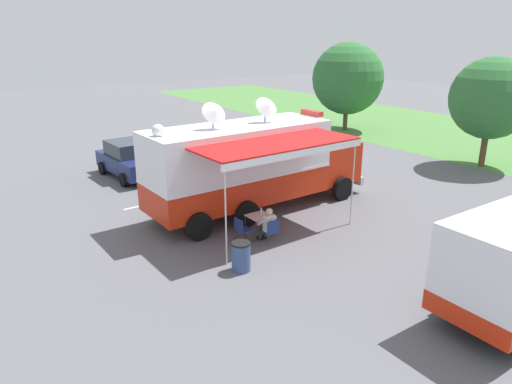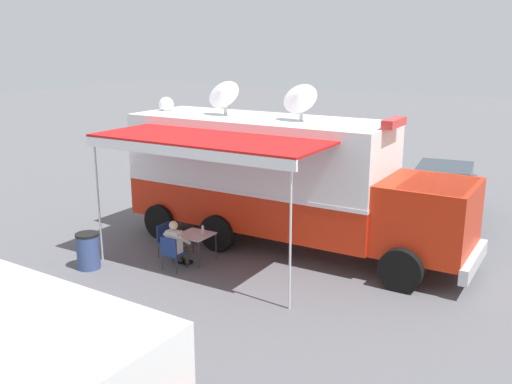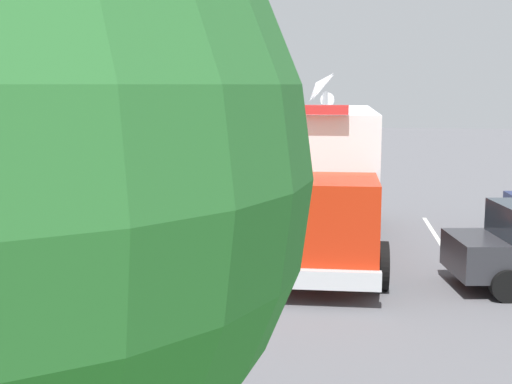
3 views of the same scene
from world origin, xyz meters
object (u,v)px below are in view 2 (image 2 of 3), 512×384
object	(u,v)px
folding_chair_beside_table	(167,238)
car_far_corner	(443,192)
folding_chair_at_table	(172,251)
trash_bin	(88,251)
car_behind_truck	(319,160)
command_truck	(282,177)
seated_responder	(176,243)
folding_table	(195,236)
water_bottle	(203,230)

from	to	relation	value
folding_chair_beside_table	car_far_corner	bearing A→B (deg)	143.72
folding_chair_at_table	trash_bin	size ratio (longest dim) A/B	0.96
car_behind_truck	car_far_corner	bearing A→B (deg)	65.85
folding_chair_at_table	folding_chair_beside_table	size ratio (longest dim) A/B	1.00
command_truck	seated_responder	size ratio (longest dim) A/B	7.63
folding_table	car_far_corner	xyz separation A→B (m)	(-7.01, 4.39, 0.21)
folding_table	car_behind_truck	world-z (taller)	car_behind_truck
folding_chair_at_table	folding_chair_beside_table	world-z (taller)	same
seated_responder	car_behind_truck	xyz separation A→B (m)	(-10.10, -1.02, 0.23)
folding_chair_beside_table	seated_responder	size ratio (longest dim) A/B	0.70
seated_responder	car_behind_truck	bearing A→B (deg)	-174.21
command_truck	water_bottle	size ratio (longest dim) A/B	42.58
water_bottle	trash_bin	world-z (taller)	water_bottle
trash_bin	car_far_corner	size ratio (longest dim) A/B	0.21
seated_responder	car_behind_truck	size ratio (longest dim) A/B	0.29
command_truck	car_far_corner	distance (m)	5.84
trash_bin	seated_responder	bearing A→B (deg)	122.68
command_truck	folding_chair_at_table	world-z (taller)	command_truck
water_bottle	car_behind_truck	distance (m)	9.45
trash_bin	car_behind_truck	size ratio (longest dim) A/B	0.21
folding_chair_at_table	folding_chair_beside_table	distance (m)	1.00
folding_chair_at_table	car_far_corner	distance (m)	9.02
folding_chair_beside_table	car_behind_truck	world-z (taller)	car_behind_truck
folding_table	folding_chair_at_table	world-z (taller)	folding_chair_at_table
folding_chair_beside_table	trash_bin	bearing A→B (deg)	-33.66
folding_chair_at_table	trash_bin	bearing A→B (deg)	-61.71
trash_bin	car_far_corner	world-z (taller)	car_far_corner
folding_chair_at_table	car_behind_truck	bearing A→B (deg)	-174.30
folding_chair_beside_table	car_far_corner	size ratio (longest dim) A/B	0.20
water_bottle	folding_table	bearing A→B (deg)	-48.39
water_bottle	seated_responder	distance (m)	0.80
trash_bin	command_truck	bearing A→B (deg)	140.61
folding_chair_at_table	seated_responder	bearing A→B (deg)	-178.84
folding_table	folding_chair_beside_table	size ratio (longest dim) A/B	0.94
folding_chair_beside_table	trash_bin	size ratio (longest dim) A/B	0.96
trash_bin	car_behind_truck	xyz separation A→B (m)	(-11.29, 0.82, 0.42)
trash_bin	folding_chair_at_table	bearing A→B (deg)	118.29
command_truck	water_bottle	bearing A→B (deg)	-29.45
water_bottle	car_behind_truck	bearing A→B (deg)	-172.22
water_bottle	car_behind_truck	xyz separation A→B (m)	(-9.37, -1.28, 0.05)
water_bottle	car_far_corner	bearing A→B (deg)	148.33
seated_responder	folding_chair_at_table	bearing A→B (deg)	1.16
command_truck	folding_chair_beside_table	distance (m)	3.46
command_truck	folding_chair_at_table	size ratio (longest dim) A/B	10.96
command_truck	folding_chair_at_table	xyz separation A→B (m)	(2.97, -1.41, -1.43)
folding_table	trash_bin	xyz separation A→B (m)	(1.80, -1.96, -0.22)
command_truck	trash_bin	size ratio (longest dim) A/B	10.48
folding_table	water_bottle	world-z (taller)	water_bottle
command_truck	water_bottle	world-z (taller)	command_truck
trash_bin	car_behind_truck	world-z (taller)	car_behind_truck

